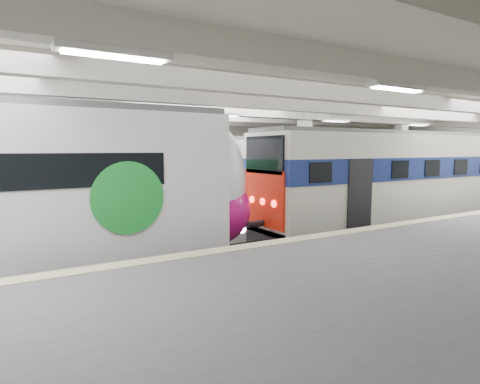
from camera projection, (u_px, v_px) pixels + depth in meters
station_hall at (279, 161)px, 12.47m from camera, size 36.00×24.00×5.75m
modern_emu at (16, 197)px, 10.39m from camera, size 15.11×3.12×4.81m
older_rer at (386, 179)px, 17.72m from camera, size 13.24×2.92×4.38m
far_train at (119, 182)px, 17.16m from camera, size 13.23×3.31×4.22m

